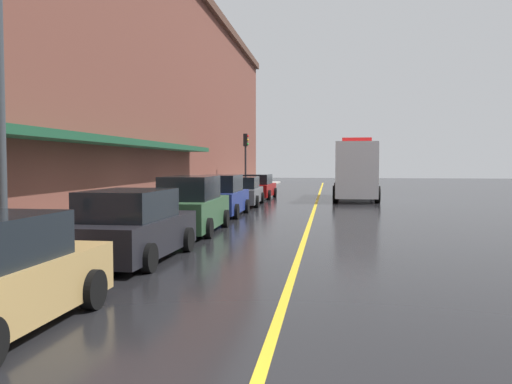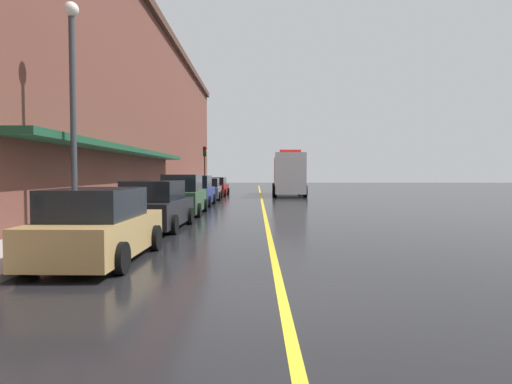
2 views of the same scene
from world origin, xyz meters
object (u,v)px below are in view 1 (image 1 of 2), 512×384
Objects in this scene: parked_car_3 at (221,197)px; box_truck at (355,171)px; parked_car_5 at (258,187)px; parking_meter_1 at (207,188)px; parking_meter_0 at (1,231)px; traffic_light_near at (246,152)px; parked_car_1 at (132,227)px; parked_car_4 at (242,192)px; parked_car_2 at (192,206)px.

parked_car_3 is 0.48× the size of box_truck.
parked_car_5 is 8.61m from parking_meter_1.
traffic_light_near is (0.06, 29.44, 2.10)m from parking_meter_0.
traffic_light_near is at bearing 89.88° from parking_meter_0.
parked_car_1 is 26.53m from traffic_light_near.
parked_car_1 is at bearing -13.83° from box_truck.
box_truck is 27.14m from parking_meter_0.
parked_car_3 reaches higher than parking_meter_0.
parked_car_5 is 4.59m from traffic_light_near.
parked_car_4 is 1.03× the size of parked_car_5.
parked_car_3 is 14.15m from parking_meter_0.
box_truck is 8.54m from traffic_light_near.
parking_meter_0 is (-1.42, -25.77, 0.31)m from parked_car_5.
parked_car_3 reaches higher than parked_car_4.
box_truck is at bearing -86.51° from parked_car_5.
traffic_light_near reaches higher than parked_car_5.
parked_car_3 is at bearing -67.15° from parking_meter_1.
parked_car_1 reaches higher than parked_car_4.
box_truck is (6.41, 5.98, 1.07)m from parked_car_4.
parked_car_1 is 0.92× the size of parked_car_4.
traffic_light_near is (-1.43, 21.06, 2.28)m from parked_car_2.
parking_meter_0 is (-1.35, -20.01, 0.31)m from parked_car_4.
parking_meter_0 is 0.31× the size of traffic_light_near.
parked_car_4 is 0.53× the size of box_truck.
parking_meter_0 is (-7.76, -25.99, -0.75)m from box_truck.
parking_meter_0 is 17.28m from parking_meter_1.
parked_car_2 reaches higher than parked_car_5.
parked_car_1 is 5.33m from parked_car_2.
parking_meter_0 is (-1.40, -3.05, 0.26)m from parked_car_1.
parked_car_2 is 5.71m from parked_car_3.
traffic_light_near is at bearing 5.04° from parked_car_1.
traffic_light_near is (-1.34, 26.39, 2.36)m from parked_car_1.
traffic_light_near is (-7.70, 3.44, 1.34)m from box_truck.
traffic_light_near reaches higher than parked_car_2.
parking_meter_1 is (-7.76, -8.71, -0.75)m from box_truck.
parked_car_3 is (-0.05, 11.03, 0.05)m from parked_car_1.
parking_meter_1 is at bearing 23.20° from parked_car_3.
box_truck is at bearing -24.11° from traffic_light_near.
parked_car_3 reaches higher than parked_car_5.
box_truck is (6.34, 0.22, 1.06)m from parked_car_5.
parked_car_2 is 0.98× the size of parked_car_5.
parked_car_3 reaches higher than parking_meter_1.
parking_meter_0 is 1.00× the size of parking_meter_1.
box_truck is 6.95× the size of parking_meter_1.
parked_car_2 is 3.56× the size of parking_meter_1.
parked_car_2 is 9.03m from parking_meter_1.
traffic_light_near is (0.06, 12.16, 2.10)m from parking_meter_1.
parked_car_5 is 0.52× the size of box_truck.
parked_car_5 reaches higher than parking_meter_0.
parked_car_1 is 11.03m from parked_car_3.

